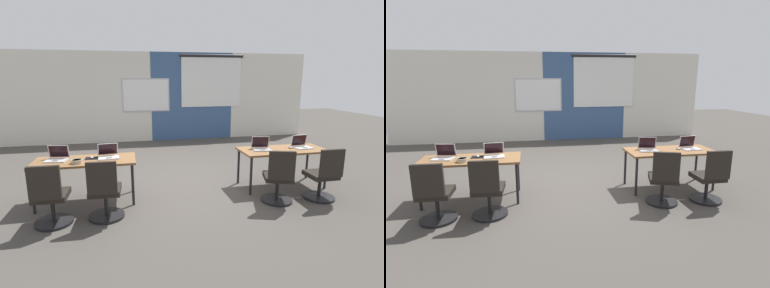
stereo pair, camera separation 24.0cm
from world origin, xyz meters
The scene contains 17 objects.
ground_plane centered at (0.00, 0.00, 0.00)m, with size 24.00×24.00×0.00m.
back_wall_assembly centered at (0.04, 4.20, 1.41)m, with size 10.00×0.27×2.80m.
desk_near_left centered at (-1.75, -0.60, 0.66)m, with size 1.60×0.70×0.72m.
desk_near_right centered at (1.75, -0.60, 0.66)m, with size 1.60×0.70×0.72m.
laptop_near_right_end centered at (2.16, -0.57, 0.77)m, with size 0.35×0.30×0.24m.
mouse_near_right_end centered at (1.93, -0.57, 0.74)m, with size 0.07×0.11×0.03m.
chair_near_right_end centered at (2.09, -1.37, 0.38)m, with size 0.52×0.54×0.92m.
laptop_near_right_inner centered at (1.34, -0.56, 0.77)m, with size 0.37×0.32×0.24m.
chair_near_right_inner centered at (1.31, -1.32, 0.38)m, with size 0.55×0.60×0.92m.
laptop_near_left_inner centered at (-1.38, -0.52, 0.77)m, with size 0.36×0.34×0.23m.
mousepad_near_left_inner centered at (-1.65, -0.53, 0.72)m, with size 0.22×0.19×0.00m.
mouse_near_left_inner centered at (-1.65, -0.53, 0.74)m, with size 0.07×0.11×0.03m.
chair_near_left_inner centered at (-1.41, -1.32, 0.38)m, with size 0.52×0.55×0.92m.
laptop_near_left_end centered at (-2.18, -0.53, 0.77)m, with size 0.37×0.33×0.23m.
mouse_near_left_end centered at (-1.92, -0.59, 0.74)m, with size 0.08×0.11×0.03m.
chair_near_left_end centered at (-2.13, -1.37, 0.38)m, with size 0.52×0.54×0.92m.
snack_bowl centered at (-1.85, -0.78, 0.76)m, with size 0.18×0.18×0.06m.
Camera 1 is at (-1.04, -5.50, 2.02)m, focal length 27.83 mm.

